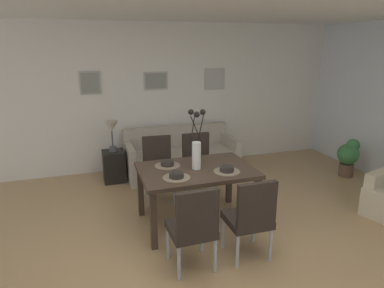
# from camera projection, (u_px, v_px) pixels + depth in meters

# --- Properties ---
(ground_plane) EXTENTS (9.00, 9.00, 0.00)m
(ground_plane) POSITION_uv_depth(u_px,v_px,m) (213.00, 267.00, 3.51)
(ground_plane) COLOR tan
(back_wall_panel) EXTENTS (9.00, 0.10, 2.60)m
(back_wall_panel) POSITION_uv_depth(u_px,v_px,m) (148.00, 97.00, 6.11)
(back_wall_panel) COLOR white
(back_wall_panel) RESTS_ON ground
(dining_table) EXTENTS (1.40, 0.95, 0.74)m
(dining_table) POSITION_uv_depth(u_px,v_px,m) (196.00, 175.00, 4.22)
(dining_table) COLOR #3D2D23
(dining_table) RESTS_ON ground
(dining_chair_near_left) EXTENTS (0.45, 0.45, 0.92)m
(dining_chair_near_left) POSITION_uv_depth(u_px,v_px,m) (194.00, 225.00, 3.34)
(dining_chair_near_left) COLOR black
(dining_chair_near_left) RESTS_ON ground
(dining_chair_near_right) EXTENTS (0.47, 0.47, 0.92)m
(dining_chair_near_right) POSITION_uv_depth(u_px,v_px,m) (158.00, 165.00, 5.00)
(dining_chair_near_right) COLOR black
(dining_chair_near_right) RESTS_ON ground
(dining_chair_far_left) EXTENTS (0.44, 0.44, 0.92)m
(dining_chair_far_left) POSITION_uv_depth(u_px,v_px,m) (251.00, 215.00, 3.52)
(dining_chair_far_left) COLOR black
(dining_chair_far_left) RESTS_ON ground
(dining_chair_far_right) EXTENTS (0.46, 0.46, 0.92)m
(dining_chair_far_right) POSITION_uv_depth(u_px,v_px,m) (198.00, 161.00, 5.17)
(dining_chair_far_right) COLOR black
(dining_chair_far_right) RESTS_ON ground
(centerpiece_vase) EXTENTS (0.21, 0.23, 0.73)m
(centerpiece_vase) POSITION_uv_depth(u_px,v_px,m) (197.00, 147.00, 4.12)
(centerpiece_vase) COLOR white
(centerpiece_vase) RESTS_ON dining_table
(placemat_near_left) EXTENTS (0.32, 0.32, 0.01)m
(placemat_near_left) POSITION_uv_depth(u_px,v_px,m) (176.00, 177.00, 3.91)
(placemat_near_left) COLOR #7F705B
(placemat_near_left) RESTS_ON dining_table
(bowl_near_left) EXTENTS (0.17, 0.17, 0.07)m
(bowl_near_left) POSITION_uv_depth(u_px,v_px,m) (176.00, 174.00, 3.90)
(bowl_near_left) COLOR #2D2826
(bowl_near_left) RESTS_ON dining_table
(placemat_near_right) EXTENTS (0.32, 0.32, 0.01)m
(placemat_near_right) POSITION_uv_depth(u_px,v_px,m) (167.00, 165.00, 4.30)
(placemat_near_right) COLOR #7F705B
(placemat_near_right) RESTS_ON dining_table
(bowl_near_right) EXTENTS (0.17, 0.17, 0.07)m
(bowl_near_right) POSITION_uv_depth(u_px,v_px,m) (167.00, 163.00, 4.29)
(bowl_near_right) COLOR #2D2826
(bowl_near_right) RESTS_ON dining_table
(placemat_far_left) EXTENTS (0.32, 0.32, 0.01)m
(placemat_far_left) POSITION_uv_depth(u_px,v_px,m) (227.00, 171.00, 4.10)
(placemat_far_left) COLOR #7F705B
(placemat_far_left) RESTS_ON dining_table
(bowl_far_left) EXTENTS (0.17, 0.17, 0.07)m
(bowl_far_left) POSITION_uv_depth(u_px,v_px,m) (227.00, 168.00, 4.09)
(bowl_far_left) COLOR #2D2826
(bowl_far_left) RESTS_ON dining_table
(sofa) EXTENTS (1.91, 0.84, 0.80)m
(sofa) POSITION_uv_depth(u_px,v_px,m) (181.00, 158.00, 6.02)
(sofa) COLOR #B2A899
(sofa) RESTS_ON ground
(side_table) EXTENTS (0.36, 0.36, 0.52)m
(side_table) POSITION_uv_depth(u_px,v_px,m) (114.00, 166.00, 5.68)
(side_table) COLOR black
(side_table) RESTS_ON ground
(table_lamp) EXTENTS (0.22, 0.22, 0.51)m
(table_lamp) POSITION_uv_depth(u_px,v_px,m) (112.00, 129.00, 5.50)
(table_lamp) COLOR #4C4C51
(table_lamp) RESTS_ON side_table
(framed_picture_left) EXTENTS (0.34, 0.03, 0.39)m
(framed_picture_left) POSITION_uv_depth(u_px,v_px,m) (90.00, 83.00, 5.67)
(framed_picture_left) COLOR #B2ADA3
(framed_picture_center) EXTENTS (0.43, 0.03, 0.32)m
(framed_picture_center) POSITION_uv_depth(u_px,v_px,m) (156.00, 81.00, 6.00)
(framed_picture_center) COLOR #B2ADA3
(framed_picture_right) EXTENTS (0.39, 0.03, 0.39)m
(framed_picture_right) POSITION_uv_depth(u_px,v_px,m) (215.00, 79.00, 6.33)
(framed_picture_right) COLOR #B2ADA3
(potted_plant) EXTENTS (0.36, 0.36, 0.67)m
(potted_plant) POSITION_uv_depth(u_px,v_px,m) (349.00, 156.00, 5.86)
(potted_plant) COLOR brown
(potted_plant) RESTS_ON ground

